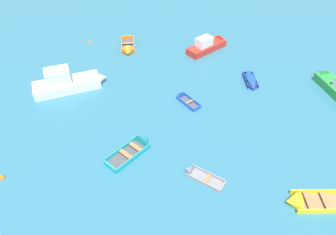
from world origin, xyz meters
name	(u,v)px	position (x,y,z in m)	size (l,w,h in m)	color
rowboat_blue_back_row_right	(184,98)	(1.28, 22.27, 0.16)	(2.52, 2.69, 0.88)	#4C4C51
motor_launch_green_outer_right	(336,87)	(15.89, 24.53, 0.63)	(3.42, 6.37, 2.15)	#288C3D
rowboat_orange_midfield_right	(128,49)	(-5.50, 30.99, 0.21)	(2.15, 4.38, 1.37)	#4C4C51
motor_launch_white_center	(71,82)	(-9.71, 23.35, 0.76)	(7.20, 4.71, 2.76)	white
rowboat_yellow_distant_center	(306,202)	(9.77, 11.58, 0.22)	(4.79, 1.89, 1.44)	#99754C
motor_launch_red_cluster_inner	(209,45)	(3.91, 32.11, 0.57)	(5.14, 5.04, 2.03)	red
rowboat_grey_back_row_left	(196,174)	(2.45, 13.44, 0.16)	(3.20, 2.34, 0.93)	gray
rowboat_deep_blue_far_right	(251,82)	(7.95, 25.21, 0.27)	(1.34, 3.04, 0.98)	#4C4C51
rowboat_turquoise_outer_left	(138,146)	(-2.13, 15.85, 0.20)	(3.59, 4.07, 1.36)	#4C4C51
mooring_buoy_between_boats_left	(2,178)	(-11.51, 12.20, 0.00)	(0.46, 0.46, 0.46)	orange
mooring_buoy_trailing	(89,43)	(-10.52, 32.62, 0.00)	(0.35, 0.35, 0.35)	orange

